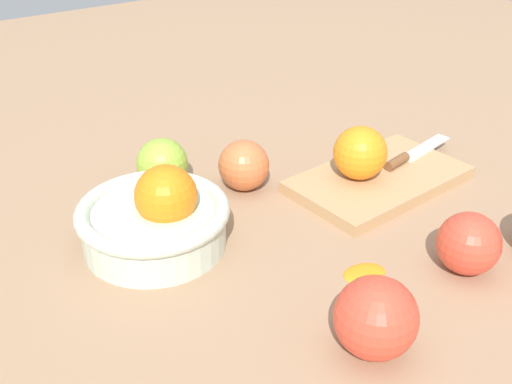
{
  "coord_description": "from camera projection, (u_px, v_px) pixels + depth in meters",
  "views": [
    {
      "loc": [
        -0.43,
        -0.54,
        0.45
      ],
      "look_at": [
        -0.04,
        0.05,
        0.04
      ],
      "focal_mm": 45.06,
      "sensor_mm": 36.0,
      "label": 1
    }
  ],
  "objects": [
    {
      "name": "apple_front_left",
      "position": [
        376.0,
        318.0,
        0.61
      ],
      "size": [
        0.08,
        0.08,
        0.08
      ],
      "primitive_type": "sphere",
      "color": "#D6422D",
      "rests_on": "ground_plane"
    },
    {
      "name": "citrus_peel",
      "position": [
        365.0,
        270.0,
        0.73
      ],
      "size": [
        0.06,
        0.04,
        0.01
      ],
      "primitive_type": "ellipsoid",
      "rotation": [
        0.0,
        0.0,
        6.14
      ],
      "color": "orange",
      "rests_on": "ground_plane"
    },
    {
      "name": "orange_on_board",
      "position": [
        360.0,
        153.0,
        0.88
      ],
      "size": [
        0.07,
        0.07,
        0.07
      ],
      "primitive_type": "sphere",
      "color": "orange",
      "rests_on": "cutting_board"
    },
    {
      "name": "ground_plane",
      "position": [
        303.0,
        227.0,
        0.82
      ],
      "size": [
        2.4,
        2.4,
        0.0
      ],
      "primitive_type": "plane",
      "color": "#997556"
    },
    {
      "name": "bowl",
      "position": [
        156.0,
        218.0,
        0.76
      ],
      "size": [
        0.18,
        0.18,
        0.1
      ],
      "color": "beige",
      "rests_on": "ground_plane"
    },
    {
      "name": "apple_back_center",
      "position": [
        244.0,
        165.0,
        0.89
      ],
      "size": [
        0.07,
        0.07,
        0.07
      ],
      "primitive_type": "sphere",
      "color": "#CC6638",
      "rests_on": "ground_plane"
    },
    {
      "name": "apple_back_left",
      "position": [
        162.0,
        164.0,
        0.89
      ],
      "size": [
        0.07,
        0.07,
        0.07
      ],
      "primitive_type": "sphere",
      "color": "#8EB738",
      "rests_on": "ground_plane"
    },
    {
      "name": "cutting_board",
      "position": [
        379.0,
        180.0,
        0.91
      ],
      "size": [
        0.26,
        0.17,
        0.02
      ],
      "primitive_type": "cube",
      "rotation": [
        0.0,
        0.0,
        0.1
      ],
      "color": "tan",
      "rests_on": "ground_plane"
    },
    {
      "name": "apple_front_right_2",
      "position": [
        469.0,
        243.0,
        0.72
      ],
      "size": [
        0.07,
        0.07,
        0.07
      ],
      "primitive_type": "sphere",
      "color": "#D6422D",
      "rests_on": "ground_plane"
    },
    {
      "name": "knife",
      "position": [
        409.0,
        155.0,
        0.94
      ],
      "size": [
        0.15,
        0.05,
        0.01
      ],
      "color": "silver",
      "rests_on": "cutting_board"
    }
  ]
}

